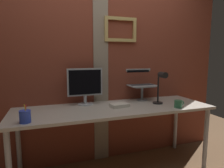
{
  "coord_description": "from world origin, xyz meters",
  "views": [
    {
      "loc": [
        -0.65,
        -2.02,
        1.33
      ],
      "look_at": [
        0.06,
        0.07,
        1.03
      ],
      "focal_mm": 30.98,
      "sensor_mm": 36.0,
      "label": 1
    }
  ],
  "objects_px": {
    "monitor": "(85,84)",
    "pen_cup": "(25,116)",
    "coffee_mug": "(178,104)",
    "laptop": "(140,81)",
    "desk_lamp": "(161,84)"
  },
  "relations": [
    {
      "from": "monitor",
      "to": "pen_cup",
      "type": "height_order",
      "value": "monitor"
    },
    {
      "from": "monitor",
      "to": "coffee_mug",
      "type": "xyz_separation_m",
      "value": [
        0.95,
        -0.47,
        -0.21
      ]
    },
    {
      "from": "laptop",
      "to": "coffee_mug",
      "type": "height_order",
      "value": "laptop"
    },
    {
      "from": "laptop",
      "to": "pen_cup",
      "type": "height_order",
      "value": "laptop"
    },
    {
      "from": "laptop",
      "to": "pen_cup",
      "type": "relative_size",
      "value": 2.17
    },
    {
      "from": "monitor",
      "to": "desk_lamp",
      "type": "height_order",
      "value": "monitor"
    },
    {
      "from": "laptop",
      "to": "coffee_mug",
      "type": "relative_size",
      "value": 2.93
    },
    {
      "from": "monitor",
      "to": "pen_cup",
      "type": "bearing_deg",
      "value": -142.5
    },
    {
      "from": "desk_lamp",
      "to": "pen_cup",
      "type": "relative_size",
      "value": 2.37
    },
    {
      "from": "monitor",
      "to": "desk_lamp",
      "type": "bearing_deg",
      "value": -18.11
    },
    {
      "from": "desk_lamp",
      "to": "coffee_mug",
      "type": "distance_m",
      "value": 0.3
    },
    {
      "from": "laptop",
      "to": "desk_lamp",
      "type": "distance_m",
      "value": 0.36
    },
    {
      "from": "pen_cup",
      "to": "coffee_mug",
      "type": "relative_size",
      "value": 1.35
    },
    {
      "from": "pen_cup",
      "to": "laptop",
      "type": "bearing_deg",
      "value": 21.68
    },
    {
      "from": "pen_cup",
      "to": "coffee_mug",
      "type": "distance_m",
      "value": 1.56
    }
  ]
}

